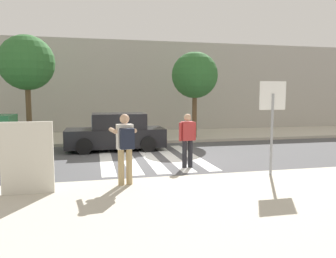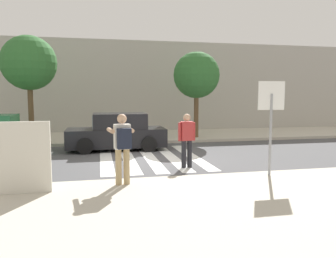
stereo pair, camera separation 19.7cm
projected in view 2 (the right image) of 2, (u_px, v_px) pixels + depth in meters
name	position (u px, v px, depth m)	size (l,w,h in m)	color
ground_plane	(151.00, 159.00, 11.95)	(120.00, 120.00, 0.00)	#4C4C4F
sidewalk_near	(204.00, 220.00, 5.91)	(60.00, 6.00, 0.14)	beige
sidewalk_far	(134.00, 137.00, 17.79)	(60.00, 4.80, 0.14)	beige
building_facade_far	(126.00, 88.00, 21.79)	(56.00, 4.00, 5.61)	#ADA89E
crosswalk_stripe_0	(106.00, 159.00, 11.82)	(0.44, 5.20, 0.01)	silver
crosswalk_stripe_1	(128.00, 158.00, 11.98)	(0.44, 5.20, 0.01)	silver
crosswalk_stripe_2	(150.00, 158.00, 12.15)	(0.44, 5.20, 0.01)	silver
crosswalk_stripe_3	(171.00, 157.00, 12.31)	(0.44, 5.20, 0.01)	silver
crosswalk_stripe_4	(191.00, 156.00, 12.48)	(0.44, 5.20, 0.01)	silver
stop_sign	(271.00, 107.00, 8.74)	(0.76, 0.08, 2.54)	gray
photographer_with_backpack	(122.00, 143.00, 7.87)	(0.65, 0.89, 1.72)	tan
pedestrian_crossing	(187.00, 137.00, 10.40)	(0.58, 0.28, 1.72)	#232328
parked_car_black	(117.00, 133.00, 13.90)	(4.10, 1.92, 1.55)	black
street_tree_west	(29.00, 63.00, 14.88)	(2.48, 2.48, 4.88)	brown
street_tree_center	(197.00, 75.00, 16.69)	(2.36, 2.36, 4.37)	brown
advertising_board	(25.00, 158.00, 7.24)	(1.10, 0.11, 1.60)	beige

